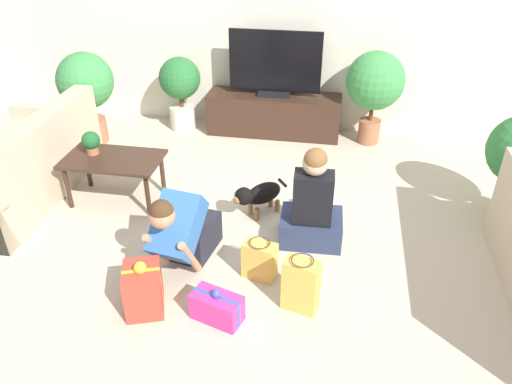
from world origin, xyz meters
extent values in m
plane|color=beige|center=(0.00, 0.00, 0.00)|extent=(16.00, 16.00, 0.00)
cube|color=silver|center=(0.00, 2.63, 1.30)|extent=(8.40, 0.06, 2.60)
cube|color=#C6B293|center=(-2.43, 0.49, 0.20)|extent=(0.94, 1.83, 0.41)
cube|color=#C6B293|center=(-2.06, 0.49, 0.62)|extent=(0.20, 1.83, 0.42)
cube|color=#C6B293|center=(-2.43, 1.32, 0.29)|extent=(0.94, 0.16, 0.59)
cube|color=#288E6B|center=(-2.26, 0.49, 0.56)|extent=(0.18, 0.34, 0.32)
cube|color=#382319|center=(-1.43, 0.56, 0.44)|extent=(0.90, 0.53, 0.03)
cylinder|color=#382319|center=(-1.82, 0.36, 0.21)|extent=(0.04, 0.04, 0.43)
cylinder|color=#382319|center=(-1.03, 0.36, 0.21)|extent=(0.04, 0.04, 0.43)
cylinder|color=#382319|center=(-1.82, 0.76, 0.21)|extent=(0.04, 0.04, 0.43)
cylinder|color=#382319|center=(-1.03, 0.76, 0.21)|extent=(0.04, 0.04, 0.43)
cube|color=#382319|center=(-0.16, 2.34, 0.25)|extent=(1.59, 0.43, 0.49)
cube|color=black|center=(-0.16, 2.34, 0.52)|extent=(0.37, 0.20, 0.05)
cube|color=black|center=(-0.16, 2.34, 0.90)|extent=(1.07, 0.03, 0.71)
cylinder|color=beige|center=(-1.31, 2.29, 0.14)|extent=(0.31, 0.31, 0.29)
cylinder|color=brown|center=(-1.31, 2.29, 0.36)|extent=(0.06, 0.06, 0.15)
sphere|color=#286B33|center=(-1.31, 2.29, 0.65)|extent=(0.50, 0.50, 0.50)
cylinder|color=#A36042|center=(2.23, 0.98, 0.10)|extent=(0.22, 0.22, 0.19)
cylinder|color=#A36042|center=(-2.23, 1.75, 0.14)|extent=(0.30, 0.30, 0.29)
cylinder|color=brown|center=(-2.23, 1.75, 0.38)|extent=(0.05, 0.05, 0.19)
sphere|color=#3D8E47|center=(-2.23, 1.75, 0.75)|extent=(0.63, 0.63, 0.63)
cylinder|color=#A36042|center=(0.98, 2.29, 0.14)|extent=(0.25, 0.25, 0.28)
cylinder|color=brown|center=(0.98, 2.29, 0.38)|extent=(0.05, 0.05, 0.20)
sphere|color=#3D8E47|center=(0.98, 2.29, 0.76)|extent=(0.66, 0.66, 0.66)
cube|color=#23232D|center=(-0.46, -0.07, 0.14)|extent=(0.36, 0.48, 0.28)
cube|color=#3366AD|center=(-0.51, -0.35, 0.44)|extent=(0.40, 0.55, 0.47)
sphere|color=tan|center=(-0.54, -0.54, 0.65)|extent=(0.19, 0.19, 0.19)
sphere|color=#472D19|center=(-0.54, -0.54, 0.69)|extent=(0.17, 0.17, 0.17)
cylinder|color=tan|center=(-0.67, -0.43, 0.25)|extent=(0.10, 0.28, 0.41)
cylinder|color=tan|center=(-0.38, -0.48, 0.25)|extent=(0.10, 0.28, 0.41)
cube|color=#283351|center=(0.46, 0.25, 0.12)|extent=(0.54, 0.42, 0.24)
cube|color=black|center=(0.47, 0.19, 0.46)|extent=(0.33, 0.21, 0.44)
sphere|color=beige|center=(0.47, 0.20, 0.77)|extent=(0.20, 0.20, 0.20)
sphere|color=brown|center=(0.47, 0.19, 0.81)|extent=(0.19, 0.19, 0.19)
cylinder|color=beige|center=(0.59, 0.39, 0.39)|extent=(0.07, 0.26, 0.06)
cylinder|color=beige|center=(0.33, 0.38, 0.39)|extent=(0.07, 0.26, 0.06)
ellipsoid|color=black|center=(0.00, 0.58, 0.21)|extent=(0.38, 0.38, 0.19)
sphere|color=black|center=(-0.15, 0.42, 0.26)|extent=(0.16, 0.16, 0.16)
sphere|color=olive|center=(-0.20, 0.37, 0.25)|extent=(0.07, 0.07, 0.07)
cylinder|color=black|center=(0.15, 0.73, 0.25)|extent=(0.10, 0.10, 0.12)
cylinder|color=olive|center=(-0.12, 0.53, 0.06)|extent=(0.04, 0.04, 0.12)
cylinder|color=olive|center=(-0.04, 0.46, 0.06)|extent=(0.04, 0.04, 0.12)
cylinder|color=olive|center=(0.05, 0.70, 0.06)|extent=(0.04, 0.04, 0.12)
cylinder|color=olive|center=(0.12, 0.62, 0.06)|extent=(0.04, 0.04, 0.12)
cube|color=red|center=(-0.64, -0.79, 0.17)|extent=(0.35, 0.38, 0.34)
cube|color=yellow|center=(-0.64, -0.79, 0.17)|extent=(0.26, 0.12, 0.35)
sphere|color=yellow|center=(-0.64, -0.79, 0.37)|extent=(0.09, 0.09, 0.09)
cube|color=#CC3389|center=(-0.11, -0.80, 0.10)|extent=(0.39, 0.28, 0.21)
cube|color=#3D51BC|center=(-0.11, -0.80, 0.10)|extent=(0.35, 0.14, 0.21)
sphere|color=#3D51BC|center=(-0.11, -0.80, 0.23)|extent=(0.06, 0.06, 0.06)
cube|color=#E5B74C|center=(0.46, -0.59, 0.21)|extent=(0.28, 0.19, 0.42)
torus|color=#4C3823|center=(0.46, -0.59, 0.44)|extent=(0.19, 0.19, 0.01)
cube|color=#E5B74C|center=(0.11, -0.30, 0.15)|extent=(0.28, 0.20, 0.31)
torus|color=#4C3823|center=(0.11, -0.30, 0.33)|extent=(0.20, 0.20, 0.01)
cylinder|color=#A36042|center=(-1.64, 0.61, 0.49)|extent=(0.11, 0.11, 0.07)
sphere|color=#1E5628|center=(-1.64, 0.61, 0.60)|extent=(0.17, 0.17, 0.17)
camera|label=1|loc=(0.61, -3.26, 2.62)|focal=35.00mm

